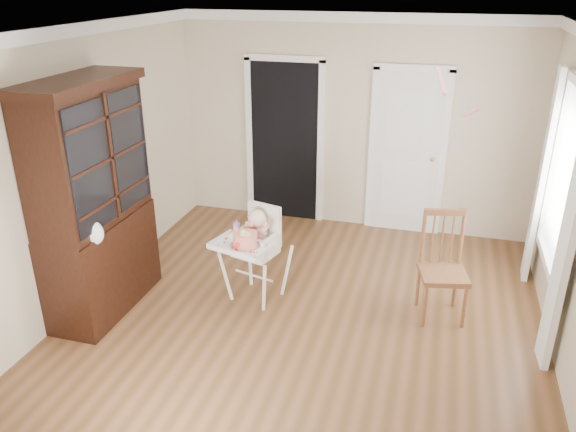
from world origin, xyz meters
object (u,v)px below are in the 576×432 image
(china_cabinet, at_px, (94,201))
(dining_chair, at_px, (443,270))
(cake, at_px, (245,239))
(high_chair, at_px, (256,243))
(sippy_cup, at_px, (237,229))

(china_cabinet, xyz_separation_m, dining_chair, (3.23, 0.75, -0.65))
(dining_chair, bearing_deg, cake, 179.50)
(high_chair, distance_m, cake, 0.27)
(sippy_cup, distance_m, china_cabinet, 1.38)
(sippy_cup, xyz_separation_m, china_cabinet, (-1.22, -0.53, 0.37))
(sippy_cup, bearing_deg, high_chair, 9.20)
(high_chair, bearing_deg, sippy_cup, -155.50)
(china_cabinet, distance_m, dining_chair, 3.38)
(cake, bearing_deg, dining_chair, 12.71)
(high_chair, xyz_separation_m, sippy_cup, (-0.19, -0.03, 0.15))
(high_chair, height_order, cake, high_chair)
(cake, height_order, dining_chair, dining_chair)
(cake, relative_size, china_cabinet, 0.13)
(high_chair, height_order, china_cabinet, china_cabinet)
(cake, height_order, sippy_cup, sippy_cup)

